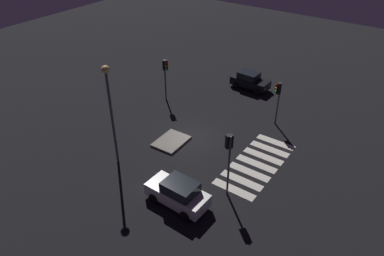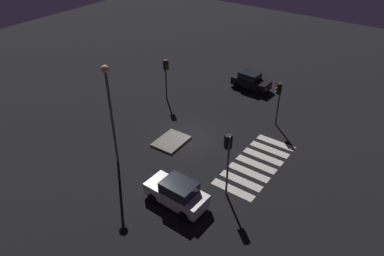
% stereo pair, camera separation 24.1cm
% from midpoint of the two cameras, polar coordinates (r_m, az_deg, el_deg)
% --- Properties ---
extents(ground_plane, '(80.00, 80.00, 0.00)m').
position_cam_midpoint_polar(ground_plane, '(30.40, 0.23, -1.58)').
color(ground_plane, black).
extents(traffic_island, '(2.90, 2.22, 0.18)m').
position_cam_midpoint_polar(traffic_island, '(29.91, -3.04, -2.08)').
color(traffic_island, gray).
rests_on(traffic_island, ground).
extents(car_white, '(2.09, 4.30, 1.85)m').
position_cam_midpoint_polar(car_white, '(23.95, -2.07, -10.08)').
color(car_white, silver).
rests_on(car_white, ground).
extents(car_black, '(2.01, 4.05, 1.74)m').
position_cam_midpoint_polar(car_black, '(38.41, 9.34, 7.27)').
color(car_black, black).
rests_on(car_black, ground).
extents(traffic_light_south, '(0.54, 0.53, 4.69)m').
position_cam_midpoint_polar(traffic_light_south, '(23.15, 5.92, -3.51)').
color(traffic_light_south, '#47474C').
rests_on(traffic_light_south, ground).
extents(traffic_light_east, '(0.53, 0.54, 4.01)m').
position_cam_midpoint_polar(traffic_light_east, '(31.52, 13.53, 5.23)').
color(traffic_light_east, '#47474C').
rests_on(traffic_light_east, ground).
extents(traffic_light_north, '(0.54, 0.53, 4.18)m').
position_cam_midpoint_polar(traffic_light_north, '(34.75, -3.89, 9.01)').
color(traffic_light_north, '#47474C').
rests_on(traffic_light_north, ground).
extents(street_lamp, '(0.56, 0.56, 7.84)m').
position_cam_midpoint_polar(street_lamp, '(25.61, -12.52, 4.39)').
color(street_lamp, '#47474C').
rests_on(street_lamp, ground).
extents(crosswalk_near, '(7.60, 3.20, 0.02)m').
position_cam_midpoint_polar(crosswalk_near, '(28.04, 10.22, -5.59)').
color(crosswalk_near, silver).
rests_on(crosswalk_near, ground).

